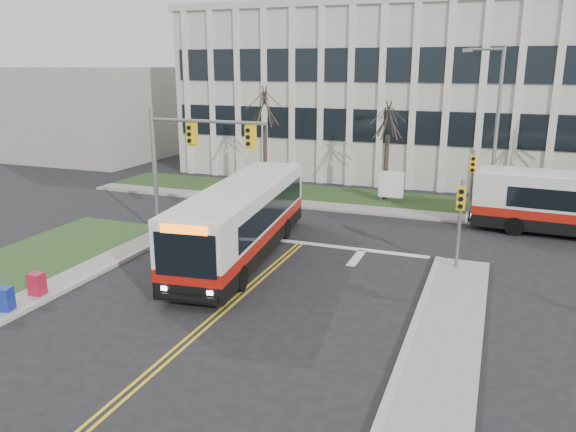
# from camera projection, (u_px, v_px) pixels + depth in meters

# --- Properties ---
(ground) EXTENTS (120.00, 120.00, 0.00)m
(ground) POSITION_uv_depth(u_px,v_px,m) (222.00, 311.00, 19.35)
(ground) COLOR black
(ground) RESTS_ON ground
(sidewalk_cross) EXTENTS (44.00, 1.60, 0.14)m
(sidewalk_cross) POSITION_uv_depth(u_px,v_px,m) (427.00, 215.00, 31.35)
(sidewalk_cross) COLOR #9E9B93
(sidewalk_cross) RESTS_ON ground
(building_lawn) EXTENTS (44.00, 5.00, 0.12)m
(building_lawn) POSITION_uv_depth(u_px,v_px,m) (433.00, 204.00, 33.88)
(building_lawn) COLOR #2A481F
(building_lawn) RESTS_ON ground
(office_building) EXTENTS (40.00, 16.00, 12.00)m
(office_building) POSITION_uv_depth(u_px,v_px,m) (457.00, 94.00, 43.16)
(office_building) COLOR beige
(office_building) RESTS_ON ground
(building_annex) EXTENTS (12.00, 12.00, 8.00)m
(building_annex) POSITION_uv_depth(u_px,v_px,m) (96.00, 113.00, 50.66)
(building_annex) COLOR #9E9B93
(building_annex) RESTS_ON ground
(mast_arm_signal) EXTENTS (6.11, 0.38, 6.20)m
(mast_arm_signal) POSITION_uv_depth(u_px,v_px,m) (183.00, 151.00, 26.63)
(mast_arm_signal) COLOR slate
(mast_arm_signal) RESTS_ON ground
(signal_pole_near) EXTENTS (0.34, 0.39, 3.80)m
(signal_pole_near) POSITION_uv_depth(u_px,v_px,m) (460.00, 212.00, 22.47)
(signal_pole_near) COLOR slate
(signal_pole_near) RESTS_ON ground
(signal_pole_far) EXTENTS (0.34, 0.39, 3.80)m
(signal_pole_far) POSITION_uv_depth(u_px,v_px,m) (472.00, 175.00, 30.14)
(signal_pole_far) COLOR slate
(signal_pole_far) RESTS_ON ground
(streetlight) EXTENTS (2.15, 0.25, 9.20)m
(streetlight) POSITION_uv_depth(u_px,v_px,m) (494.00, 123.00, 29.88)
(streetlight) COLOR slate
(streetlight) RESTS_ON ground
(directory_sign) EXTENTS (1.50, 0.12, 2.00)m
(directory_sign) POSITION_uv_depth(u_px,v_px,m) (391.00, 185.00, 33.99)
(directory_sign) COLOR slate
(directory_sign) RESTS_ON ground
(tree_left) EXTENTS (1.80, 1.80, 7.70)m
(tree_left) POSITION_uv_depth(u_px,v_px,m) (265.00, 108.00, 36.21)
(tree_left) COLOR #42352B
(tree_left) RESTS_ON ground
(tree_mid) EXTENTS (1.80, 1.80, 6.82)m
(tree_mid) POSITION_uv_depth(u_px,v_px,m) (388.00, 122.00, 33.82)
(tree_mid) COLOR #42352B
(tree_mid) RESTS_ON ground
(bus_main) EXTENTS (3.93, 12.13, 3.18)m
(bus_main) POSITION_uv_depth(u_px,v_px,m) (242.00, 222.00, 24.50)
(bus_main) COLOR silver
(bus_main) RESTS_ON ground
(newspaper_box_blue) EXTENTS (0.59, 0.55, 0.95)m
(newspaper_box_blue) POSITION_uv_depth(u_px,v_px,m) (5.00, 301.00, 19.03)
(newspaper_box_blue) COLOR navy
(newspaper_box_blue) RESTS_ON ground
(newspaper_box_red) EXTENTS (0.53, 0.48, 0.95)m
(newspaper_box_red) POSITION_uv_depth(u_px,v_px,m) (37.00, 286.00, 20.33)
(newspaper_box_red) COLOR #A3152D
(newspaper_box_red) RESTS_ON ground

